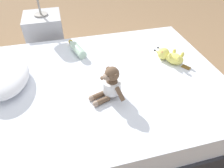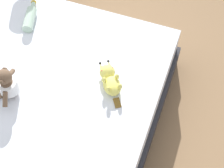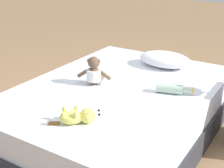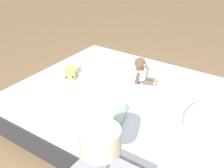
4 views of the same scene
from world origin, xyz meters
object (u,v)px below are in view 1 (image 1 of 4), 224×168
Objects in this scene: plush_yellow_creature at (170,56)px; glass_bottle at (78,50)px; pillow at (6,77)px; plush_monkey at (111,85)px; nightstand at (47,39)px; bed at (99,99)px.

plush_yellow_creature is 0.80m from glass_bottle.
glass_bottle is (0.29, -0.55, -0.03)m from pillow.
plush_monkey is 1.33m from nightstand.
pillow is 1.67× the size of plush_yellow_creature.
nightstand reaches higher than plush_yellow_creature.
pillow is 1.29m from plush_yellow_creature.
bed is 0.49m from glass_bottle.
plush_yellow_creature is 1.04× the size of glass_bottle.
pillow is 0.77m from plush_monkey.
pillow is 1.73× the size of glass_bottle.
glass_bottle is at bearing 14.34° from bed.
pillow reaches higher than nightstand.
plush_yellow_creature is at bearing -91.00° from pillow.
pillow is 0.89× the size of nightstand.
nightstand is at bearing 21.33° from bed.
nightstand is at bearing 25.55° from glass_bottle.
nightstand is (1.22, 0.45, -0.24)m from plush_monkey.
pillow reaches higher than plush_yellow_creature.
plush_yellow_creature is 1.41m from nightstand.
glass_bottle is at bearing -154.45° from nightstand.
glass_bottle is 0.72m from nightstand.
pillow is at bearing 89.00° from plush_yellow_creature.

